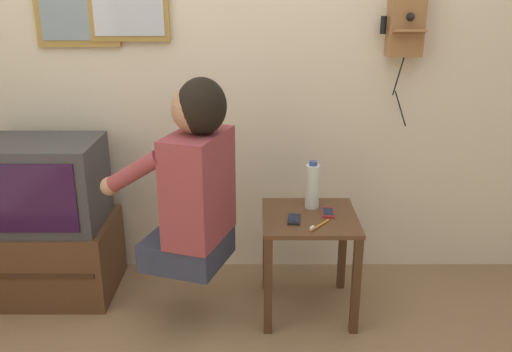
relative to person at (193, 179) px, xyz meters
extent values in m
cube|color=beige|center=(0.19, 0.63, 0.50)|extent=(6.80, 0.05, 2.55)
cube|color=#51331E|center=(0.56, 0.12, -0.25)|extent=(0.47, 0.48, 0.02)
cube|color=#452B1A|center=(0.35, -0.09, -0.52)|extent=(0.04, 0.04, 0.51)
cube|color=#452B1A|center=(0.77, -0.09, -0.52)|extent=(0.04, 0.04, 0.51)
cube|color=#452B1A|center=(0.35, 0.34, -0.52)|extent=(0.04, 0.04, 0.51)
cube|color=#452B1A|center=(0.77, 0.34, -0.52)|extent=(0.04, 0.04, 0.51)
cube|color=#2D3347|center=(-0.04, 0.01, -0.37)|extent=(0.46, 0.47, 0.14)
cube|color=brown|center=(0.02, -0.01, -0.04)|extent=(0.33, 0.44, 0.51)
sphere|color=#A37556|center=(0.02, -0.01, 0.33)|extent=(0.22, 0.22, 0.22)
ellipsoid|color=black|center=(0.05, -0.02, 0.34)|extent=(0.29, 0.29, 0.26)
cylinder|color=brown|center=(-0.26, -0.09, 0.06)|extent=(0.31, 0.17, 0.23)
cylinder|color=brown|center=(-0.15, 0.23, 0.06)|extent=(0.31, 0.17, 0.23)
sphere|color=#A37556|center=(-0.38, -0.05, -0.02)|extent=(0.09, 0.09, 0.09)
sphere|color=#A37556|center=(-0.27, 0.27, -0.02)|extent=(0.09, 0.09, 0.09)
cube|color=#51331E|center=(-0.85, 0.31, -0.56)|extent=(0.71, 0.50, 0.41)
cube|color=#392315|center=(-0.85, 0.05, -0.54)|extent=(0.64, 0.01, 0.02)
cube|color=#38383A|center=(-0.83, 0.29, -0.13)|extent=(0.60, 0.44, 0.45)
cube|color=#280F33|center=(-0.83, 0.07, -0.13)|extent=(0.49, 0.01, 0.35)
cube|color=olive|center=(1.07, 0.55, 0.67)|extent=(0.18, 0.11, 0.35)
cube|color=olive|center=(1.07, 0.46, 0.63)|extent=(0.16, 0.07, 0.03)
cone|color=black|center=(1.07, 0.44, 0.70)|extent=(0.04, 0.05, 0.04)
cylinder|color=black|center=(0.95, 0.55, 0.66)|extent=(0.03, 0.03, 0.09)
cylinder|color=black|center=(1.05, 0.53, 0.40)|extent=(0.04, 0.04, 0.22)
cylinder|color=black|center=(1.08, 0.53, 0.22)|extent=(0.07, 0.06, 0.19)
cube|color=black|center=(0.48, 0.06, -0.23)|extent=(0.07, 0.13, 0.01)
cube|color=black|center=(0.48, 0.06, -0.23)|extent=(0.06, 0.10, 0.00)
cube|color=maroon|center=(0.65, 0.15, -0.23)|extent=(0.07, 0.13, 0.01)
cube|color=black|center=(0.65, 0.15, -0.23)|extent=(0.06, 0.10, 0.00)
cylinder|color=silver|center=(0.58, 0.23, -0.12)|extent=(0.07, 0.07, 0.23)
cylinder|color=#2D4C8C|center=(0.58, 0.23, 0.00)|extent=(0.04, 0.04, 0.02)
cylinder|color=orange|center=(0.59, -0.01, -0.23)|extent=(0.10, 0.13, 0.01)
cube|color=white|center=(0.55, -0.06, -0.22)|extent=(0.03, 0.03, 0.01)
camera|label=1|loc=(0.29, -2.37, 0.84)|focal=38.00mm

